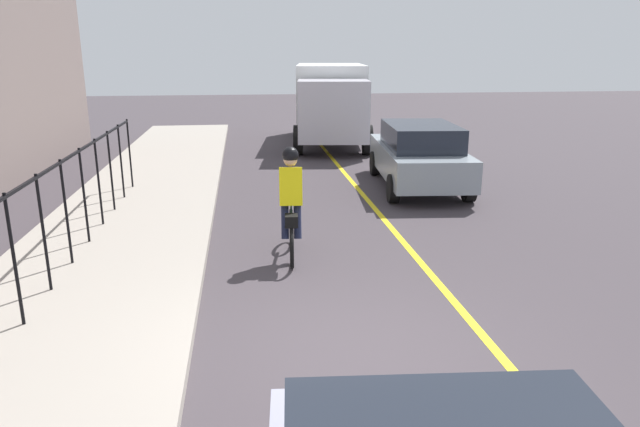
# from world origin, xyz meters

# --- Properties ---
(ground_plane) EXTENTS (80.00, 80.00, 0.00)m
(ground_plane) POSITION_xyz_m (0.00, 0.00, 0.00)
(ground_plane) COLOR #3D363B
(lane_line_centre) EXTENTS (36.00, 0.12, 0.01)m
(lane_line_centre) POSITION_xyz_m (0.00, -1.60, 0.00)
(lane_line_centre) COLOR yellow
(lane_line_centre) RESTS_ON ground
(sidewalk) EXTENTS (40.00, 3.20, 0.15)m
(sidewalk) POSITION_xyz_m (0.00, 3.40, 0.07)
(sidewalk) COLOR gray
(sidewalk) RESTS_ON ground
(iron_fence) EXTENTS (14.48, 0.04, 1.60)m
(iron_fence) POSITION_xyz_m (1.00, 3.80, 1.23)
(iron_fence) COLOR black
(iron_fence) RESTS_ON sidewalk
(cyclist_lead) EXTENTS (1.71, 0.38, 1.83)m
(cyclist_lead) POSITION_xyz_m (3.25, 0.43, 0.91)
(cyclist_lead) COLOR black
(cyclist_lead) RESTS_ON ground
(patrol_sedan) EXTENTS (4.54, 2.23, 1.58)m
(patrol_sedan) POSITION_xyz_m (7.88, -3.09, 0.82)
(patrol_sedan) COLOR #89949C
(patrol_sedan) RESTS_ON ground
(box_truck_background) EXTENTS (6.94, 3.19, 2.78)m
(box_truck_background) POSITION_xyz_m (15.25, -2.02, 1.55)
(box_truck_background) COLOR silver
(box_truck_background) RESTS_ON ground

